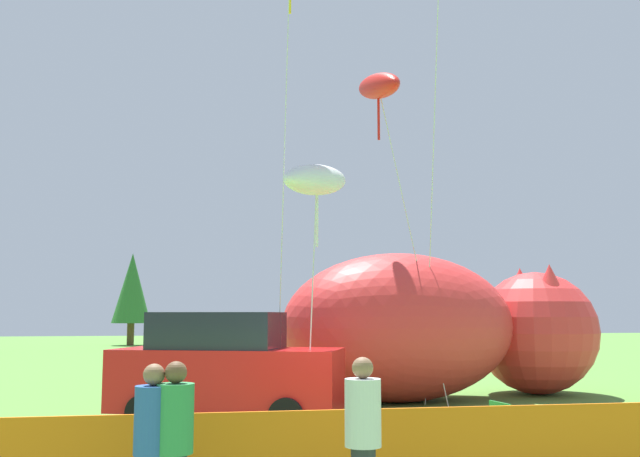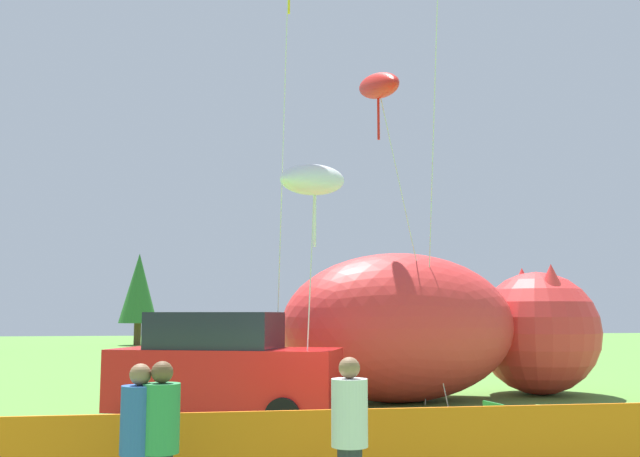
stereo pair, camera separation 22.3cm
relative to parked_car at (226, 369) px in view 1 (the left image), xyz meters
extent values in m
plane|color=#548C38|center=(1.72, -3.06, -1.01)|extent=(120.00, 120.00, 0.00)
cube|color=red|center=(0.04, -0.02, -0.19)|extent=(4.52, 3.09, 1.13)
cube|color=#1E232D|center=(-0.15, 0.06, 0.72)|extent=(2.71, 2.29, 0.68)
cylinder|color=black|center=(1.56, 0.29, -0.71)|extent=(0.66, 0.44, 0.61)
cylinder|color=black|center=(0.96, -1.26, -0.71)|extent=(0.66, 0.44, 0.61)
cylinder|color=black|center=(-0.87, 1.23, -0.71)|extent=(0.66, 0.44, 0.61)
cylinder|color=black|center=(-1.47, -0.33, -0.71)|extent=(0.66, 0.44, 0.61)
cube|color=#267F33|center=(3.52, -4.65, -0.60)|extent=(0.58, 0.58, 0.03)
cube|color=#267F33|center=(3.28, -4.68, -0.37)|extent=(0.09, 0.49, 0.47)
cylinder|color=#A5A5AD|center=(3.72, -4.40, -0.81)|extent=(0.02, 0.02, 0.41)
cylinder|color=#A5A5AD|center=(3.77, -4.84, -0.81)|extent=(0.02, 0.02, 0.41)
cylinder|color=#A5A5AD|center=(3.28, -4.46, -0.81)|extent=(0.02, 0.02, 0.41)
ellipsoid|color=red|center=(4.28, 2.57, 0.72)|extent=(6.51, 4.66, 3.47)
ellipsoid|color=yellow|center=(4.28, 2.57, -0.06)|extent=(4.25, 3.35, 1.56)
sphere|color=red|center=(8.18, 3.43, 0.55)|extent=(3.12, 3.12, 3.12)
cone|color=red|center=(8.18, 4.21, 1.80)|extent=(0.87, 0.87, 0.94)
cone|color=red|center=(8.18, 2.65, 1.80)|extent=(0.87, 0.87, 0.94)
cube|color=orange|center=(1.29, -5.92, -0.51)|extent=(9.02, 0.26, 1.00)
cylinder|color=#2D59A5|center=(-1.13, -6.70, 0.05)|extent=(0.34, 0.34, 0.62)
sphere|color=#8C6647|center=(-1.13, -6.70, 0.46)|extent=(0.20, 0.20, 0.20)
cylinder|color=silver|center=(0.84, -6.82, 0.08)|extent=(0.35, 0.35, 0.64)
sphere|color=#8C6647|center=(0.84, -6.82, 0.50)|extent=(0.21, 0.21, 0.21)
cylinder|color=#338C4C|center=(-0.93, -6.75, 0.06)|extent=(0.35, 0.35, 0.63)
sphere|color=brown|center=(-0.93, -6.75, 0.48)|extent=(0.21, 0.21, 0.21)
cylinder|color=silver|center=(1.52, -0.66, 1.30)|extent=(0.34, 0.71, 4.62)
ellipsoid|color=white|center=(1.67, -0.32, 3.60)|extent=(2.06, 2.77, 1.10)
cylinder|color=white|center=(1.67, -0.32, 2.90)|extent=(0.06, 0.06, 1.20)
cylinder|color=silver|center=(4.63, 1.12, 4.98)|extent=(0.03, 1.77, 11.99)
cylinder|color=silver|center=(4.30, 1.77, 2.69)|extent=(1.35, 0.74, 7.41)
ellipsoid|color=red|center=(3.64, 2.12, 6.39)|extent=(0.78, 2.75, 1.35)
cylinder|color=red|center=(3.64, 2.12, 5.69)|extent=(0.06, 0.06, 1.20)
cylinder|color=silver|center=(1.15, 0.52, 3.91)|extent=(0.40, 1.08, 9.85)
cylinder|color=brown|center=(-3.82, 35.45, -0.29)|extent=(0.46, 0.46, 1.45)
cone|color=#2D6B2D|center=(-3.82, 35.45, 2.76)|extent=(2.55, 2.55, 4.65)
cylinder|color=brown|center=(18.44, 36.79, -0.33)|extent=(0.44, 0.44, 1.36)
cone|color=#236028|center=(18.44, 36.79, 2.53)|extent=(2.40, 2.40, 4.36)
camera|label=1|loc=(-0.95, -13.62, 1.02)|focal=40.00mm
camera|label=2|loc=(-0.73, -13.66, 1.02)|focal=40.00mm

